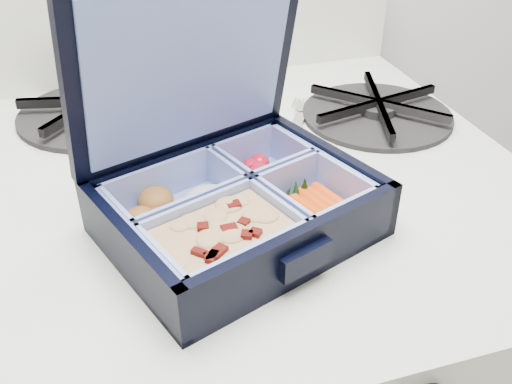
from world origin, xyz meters
name	(u,v)px	position (x,y,z in m)	size (l,w,h in m)	color
bento_box	(238,208)	(0.00, 1.57, 0.90)	(0.21, 0.17, 0.05)	black
burner_grate	(378,107)	(0.21, 1.74, 0.89)	(0.18, 0.18, 0.03)	black
burner_grate_rear	(96,108)	(-0.10, 1.84, 0.89)	(0.18, 0.18, 0.02)	black
fork	(289,141)	(0.09, 1.71, 0.88)	(0.02, 0.18, 0.01)	silver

